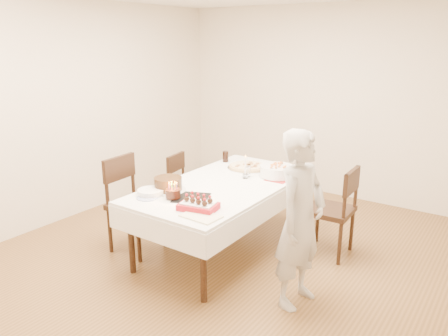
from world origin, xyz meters
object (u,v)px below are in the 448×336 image
Objects in this scene: pizza_white at (248,167)px; pizza_pepperoni at (277,167)px; layer_cake at (168,184)px; chair_left_savory at (189,189)px; chair_left_dessert at (136,205)px; cola_glass at (226,157)px; birthday_cake at (173,190)px; strawberry_box at (198,205)px; person at (300,220)px; taper_candle at (245,167)px; pasta_bowl at (277,171)px; chair_right_savory at (330,210)px; dining_table at (224,216)px.

pizza_pepperoni is (0.30, 0.17, 0.00)m from pizza_white.
chair_left_savory is at bearing 117.69° from layer_cake.
chair_left_dessert is 3.57× the size of pizza_pepperoni.
pizza_white is at bearing 78.29° from layer_cake.
chair_left_dessert reaches higher than chair_left_savory.
birthday_cake reaches higher than cola_glass.
pizza_white is 1.40m from strawberry_box.
person is at bearing 147.78° from chair_left_savory.
taper_candle is at bearing 165.94° from chair_left_savory.
chair_right_savory is at bearing 2.58° from pasta_bowl.
dining_table is at bearing -146.67° from chair_left_dessert.
pizza_pepperoni is (0.21, 0.79, 0.40)m from dining_table.
taper_candle is at bearing 59.35° from person.
chair_left_dessert is 3.87× the size of taper_candle.
pizza_pepperoni is 0.81× the size of layer_cake.
birthday_cake is at bearing 168.05° from chair_left_dessert.
chair_left_savory is 2.09m from person.
cola_glass is at bearing 116.03° from strawberry_box.
chair_left_dessert is 1.57m from pasta_bowl.
dining_table is 0.96m from cola_glass.
chair_left_dessert is 0.70m from birthday_cake.
birthday_cake is (-1.24, -0.19, 0.07)m from person.
chair_left_savory reaches higher than pizza_pepperoni.
strawberry_box is (0.15, -1.02, -0.09)m from taper_candle.
dining_table is 0.75m from pizza_white.
chair_right_savory reaches higher than pasta_bowl.
strawberry_box is (0.23, -0.73, 0.42)m from dining_table.
pizza_pepperoni is (-0.76, 0.24, 0.29)m from chair_right_savory.
pasta_bowl is (1.10, 1.08, 0.30)m from chair_left_dessert.
pizza_pepperoni is 1.49m from birthday_cake.
strawberry_box is at bearing -76.41° from pizza_white.
pizza_white is at bearing 174.37° from chair_right_savory.
pasta_bowl is 1.27m from strawberry_box.
dining_table is 7.41× the size of pizza_pepperoni.
pizza_pepperoni is at bearing -165.15° from chair_left_savory.
cola_glass is 0.37× the size of layer_cake.
person is at bearing -36.82° from cola_glass.
pizza_white is 3.59× the size of cola_glass.
cola_glass reaches higher than dining_table.
chair_left_savory is 1.80× the size of pizza_white.
chair_right_savory reaches higher than chair_left_savory.
layer_cake is at bearing 157.90° from strawberry_box.
chair_left_dessert is at bearing -135.50° from pasta_bowl.
chair_left_savory is 1.55m from strawberry_box.
chair_right_savory is 3.36× the size of pizza_pepperoni.
dining_table is 2.48× the size of chair_left_savory.
person reaches higher than chair_left_savory.
pizza_pepperoni is at bearing 67.64° from layer_cake.
dining_table is 2.20× the size of chair_right_savory.
birthday_cake is (-1.10, -1.21, 0.35)m from chair_right_savory.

